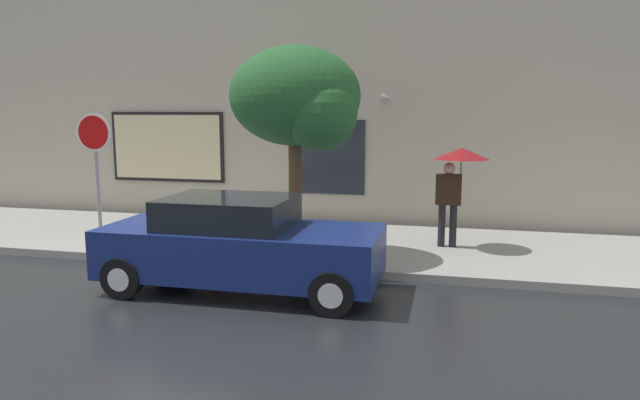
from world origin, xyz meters
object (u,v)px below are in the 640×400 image
(parked_car, at_px, (239,245))
(pedestrian_with_umbrella, at_px, (457,168))
(fire_hydrant, at_px, (213,228))
(stop_sign, at_px, (95,152))
(street_tree, at_px, (300,100))

(parked_car, height_order, pedestrian_with_umbrella, pedestrian_with_umbrella)
(pedestrian_with_umbrella, bearing_deg, fire_hydrant, -167.39)
(pedestrian_with_umbrella, height_order, stop_sign, stop_sign)
(parked_car, height_order, stop_sign, stop_sign)
(stop_sign, bearing_deg, fire_hydrant, 7.20)
(parked_car, relative_size, stop_sign, 1.65)
(parked_car, height_order, street_tree, street_tree)
(fire_hydrant, xyz_separation_m, stop_sign, (-2.33, -0.29, 1.48))
(parked_car, xyz_separation_m, pedestrian_with_umbrella, (3.30, 3.12, 1.00))
(fire_hydrant, relative_size, street_tree, 0.20)
(pedestrian_with_umbrella, xyz_separation_m, street_tree, (-2.81, -1.28, 1.27))
(parked_car, bearing_deg, street_tree, 75.29)
(parked_car, xyz_separation_m, street_tree, (0.49, 1.85, 2.27))
(parked_car, relative_size, street_tree, 1.13)
(fire_hydrant, xyz_separation_m, street_tree, (1.86, -0.23, 2.48))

